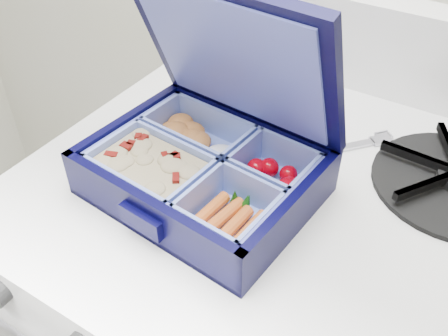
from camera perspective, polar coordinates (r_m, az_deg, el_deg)
The scene contains 3 objects.
bento_box at distance 0.58m, azimuth -2.40°, elevation -0.47°, with size 0.25×0.20×0.06m, color black, non-canonical shape.
burner_grate_rear at distance 0.80m, azimuth 3.77°, elevation 10.52°, with size 0.18×0.18×0.02m, color black.
fork at distance 0.67m, azimuth 11.80°, elevation 1.94°, with size 0.02×0.17×0.01m, color #B0AFBA, non-canonical shape.
Camera 1 is at (-0.50, 1.25, 1.28)m, focal length 40.00 mm.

